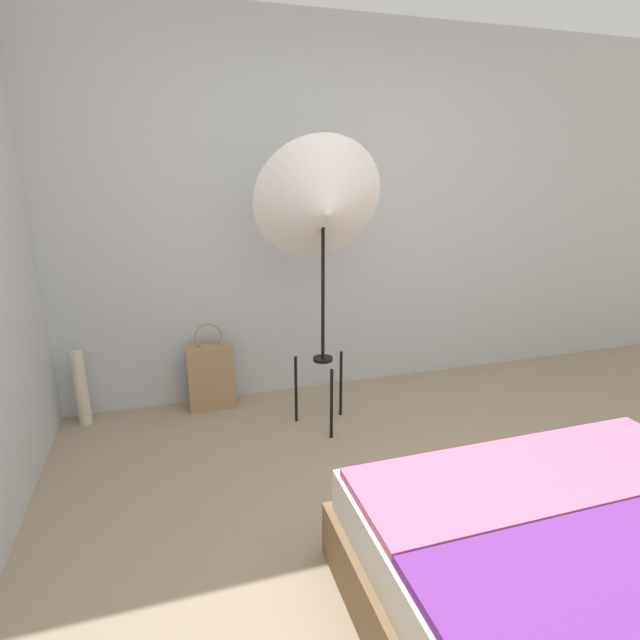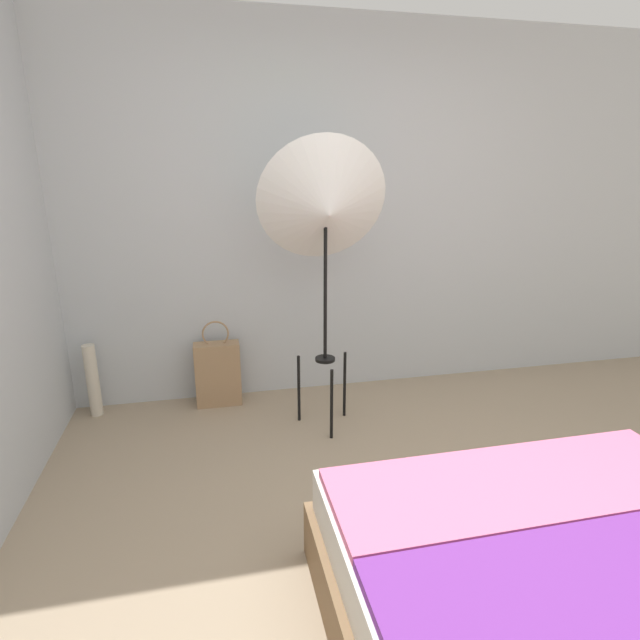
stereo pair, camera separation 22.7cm
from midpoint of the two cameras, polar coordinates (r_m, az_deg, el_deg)
The scene contains 5 objects.
ground_plane at distance 2.30m, azimuth 13.05°, elevation -28.24°, with size 14.00×14.00×0.00m, color gray.
wall_back at distance 3.61m, azimuth -2.64°, elevation 11.79°, with size 8.00×0.05×2.60m.
photo_umbrella at distance 2.97m, azimuth -1.89°, elevation 12.59°, with size 0.79×0.49×1.81m.
tote_bag at distance 3.59m, azimuth -14.14°, elevation -6.32°, with size 0.31×0.13×0.62m.
paper_roll at distance 3.67m, azimuth -27.27°, elevation -6.99°, with size 0.08×0.08×0.50m.
Camera 1 is at (-1.01, -1.34, 1.61)m, focal length 28.00 mm.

